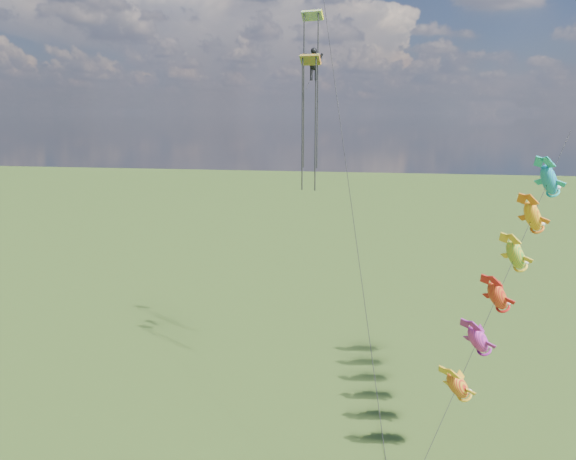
# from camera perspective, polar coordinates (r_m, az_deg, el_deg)

# --- Properties ---
(fish_windsock_rig) EXTENTS (9.40, 13.04, 16.37)m
(fish_windsock_rig) POSITION_cam_1_polar(r_m,az_deg,el_deg) (30.93, 21.31, -4.35)
(fish_windsock_rig) COLOR brown
(fish_windsock_rig) RESTS_ON ground
(parafoil_rig) EXTENTS (6.58, 16.62, 27.93)m
(parafoil_rig) POSITION_cam_1_polar(r_m,az_deg,el_deg) (32.13, 2.74, 15.52)
(parafoil_rig) COLOR brown
(parafoil_rig) RESTS_ON ground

